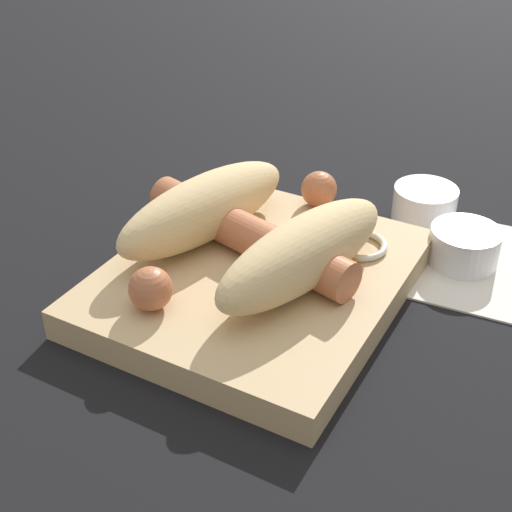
% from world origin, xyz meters
% --- Properties ---
extents(ground_plane, '(3.00, 3.00, 0.00)m').
position_xyz_m(ground_plane, '(0.00, 0.00, 0.00)').
color(ground_plane, black).
extents(food_tray, '(0.22, 0.19, 0.02)m').
position_xyz_m(food_tray, '(0.00, 0.00, 0.01)').
color(food_tray, tan).
rests_on(food_tray, ground_plane).
extents(bread_roll, '(0.18, 0.17, 0.05)m').
position_xyz_m(bread_roll, '(0.01, 0.01, 0.05)').
color(bread_roll, '#DBBC84').
rests_on(bread_roll, food_tray).
extents(sausage, '(0.20, 0.18, 0.03)m').
position_xyz_m(sausage, '(0.02, 0.02, 0.04)').
color(sausage, '#B26642').
rests_on(sausage, food_tray).
extents(pickled_veggies, '(0.08, 0.07, 0.01)m').
position_xyz_m(pickled_veggies, '(0.05, -0.03, 0.02)').
color(pickled_veggies, orange).
rests_on(pickled_veggies, food_tray).
extents(napkin, '(0.14, 0.14, 0.00)m').
position_xyz_m(napkin, '(0.11, -0.12, 0.00)').
color(napkin, white).
rests_on(napkin, ground_plane).
extents(condiment_cup_near, '(0.05, 0.05, 0.03)m').
position_xyz_m(condiment_cup_near, '(0.11, -0.12, 0.01)').
color(condiment_cup_near, white).
rests_on(condiment_cup_near, ground_plane).
extents(condiment_cup_far, '(0.05, 0.05, 0.03)m').
position_xyz_m(condiment_cup_far, '(0.16, -0.07, 0.01)').
color(condiment_cup_far, white).
rests_on(condiment_cup_far, ground_plane).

